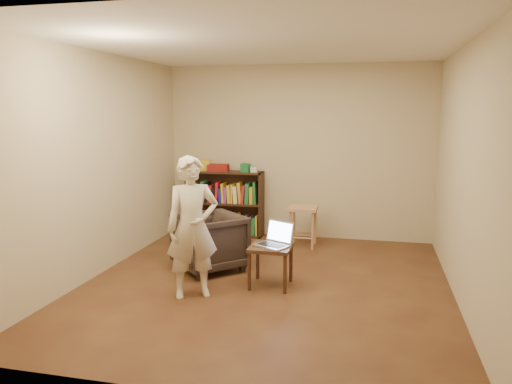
% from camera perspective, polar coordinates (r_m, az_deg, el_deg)
% --- Properties ---
extents(floor, '(4.50, 4.50, 0.00)m').
position_cam_1_polar(floor, '(5.67, 1.11, -10.51)').
color(floor, '#411F14').
rests_on(floor, ground).
extents(ceiling, '(4.50, 4.50, 0.00)m').
position_cam_1_polar(ceiling, '(5.38, 1.20, 16.54)').
color(ceiling, white).
rests_on(ceiling, wall_back).
extents(wall_back, '(4.00, 0.00, 4.00)m').
position_cam_1_polar(wall_back, '(7.57, 4.79, 4.56)').
color(wall_back, '#BFB390').
rests_on(wall_back, floor).
extents(wall_left, '(0.00, 4.50, 4.50)m').
position_cam_1_polar(wall_left, '(6.11, -17.51, 3.03)').
color(wall_left, '#BFB390').
rests_on(wall_left, floor).
extents(wall_right, '(0.00, 4.50, 4.50)m').
position_cam_1_polar(wall_right, '(5.32, 22.71, 1.86)').
color(wall_right, '#BFB390').
rests_on(wall_right, floor).
extents(bookshelf, '(1.20, 0.30, 1.00)m').
position_cam_1_polar(bookshelf, '(7.79, -3.56, -1.69)').
color(bookshelf, black).
rests_on(bookshelf, floor).
extents(box_yellow, '(0.22, 0.18, 0.16)m').
position_cam_1_polar(box_yellow, '(7.77, -6.01, 3.04)').
color(box_yellow, gold).
rests_on(box_yellow, bookshelf).
extents(red_cloth, '(0.33, 0.26, 0.10)m').
position_cam_1_polar(red_cloth, '(7.69, -4.34, 2.78)').
color(red_cloth, maroon).
rests_on(red_cloth, bookshelf).
extents(box_green, '(0.14, 0.14, 0.13)m').
position_cam_1_polar(box_green, '(7.56, -1.20, 2.78)').
color(box_green, '#1B6838').
rests_on(box_green, bookshelf).
extents(box_white, '(0.10, 0.10, 0.08)m').
position_cam_1_polar(box_white, '(7.54, -0.25, 2.58)').
color(box_white, silver).
rests_on(box_white, bookshelf).
extents(stool, '(0.40, 0.40, 0.57)m').
position_cam_1_polar(stool, '(7.12, 5.42, -2.57)').
color(stool, tan).
rests_on(stool, floor).
extents(armchair, '(1.06, 1.06, 0.69)m').
position_cam_1_polar(armchair, '(6.10, -5.40, -5.72)').
color(armchair, '#2F231F').
rests_on(armchair, floor).
extents(side_table, '(0.45, 0.45, 0.46)m').
position_cam_1_polar(side_table, '(5.52, 1.70, -6.93)').
color(side_table, black).
rests_on(side_table, floor).
extents(laptop, '(0.45, 0.43, 0.26)m').
position_cam_1_polar(laptop, '(5.49, 2.16, -5.52)').
color(laptop, silver).
rests_on(laptop, side_table).
extents(person, '(0.64, 0.57, 1.47)m').
position_cam_1_polar(person, '(5.18, -7.28, -4.02)').
color(person, beige).
rests_on(person, floor).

